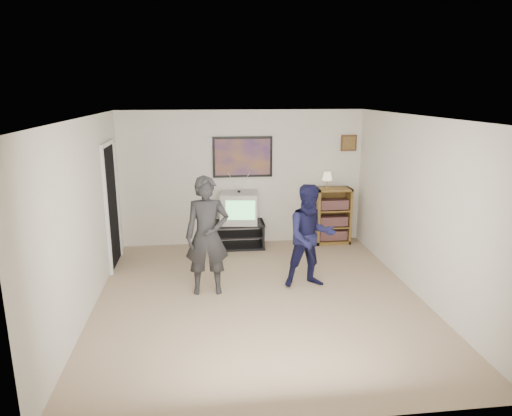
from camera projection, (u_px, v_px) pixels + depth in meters
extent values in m
cube|color=#867355|center=(259.00, 299.00, 6.39)|extent=(4.50, 5.00, 0.01)
cube|color=white|center=(260.00, 117.00, 5.77)|extent=(4.50, 5.00, 0.01)
cube|color=beige|center=(243.00, 178.00, 8.48)|extent=(4.50, 0.01, 2.50)
cube|color=beige|center=(85.00, 218.00, 5.82)|extent=(0.01, 5.00, 2.50)
cube|color=beige|center=(420.00, 208.00, 6.34)|extent=(0.01, 5.00, 2.50)
cube|color=black|center=(238.00, 223.00, 8.41)|extent=(0.97, 0.55, 0.04)
cube|color=black|center=(238.00, 246.00, 8.52)|extent=(0.97, 0.55, 0.04)
cube|color=black|center=(214.00, 235.00, 8.41)|extent=(0.05, 0.51, 0.48)
cube|color=black|center=(262.00, 234.00, 8.51)|extent=(0.05, 0.51, 0.48)
imported|color=black|center=(207.00, 236.00, 6.41)|extent=(0.63, 0.42, 1.70)
imported|color=#121333|center=(310.00, 236.00, 6.64)|extent=(0.78, 0.63, 1.54)
cube|color=white|center=(208.00, 206.00, 6.53)|extent=(0.08, 0.14, 0.04)
cube|color=white|center=(311.00, 211.00, 6.81)|extent=(0.07, 0.12, 0.03)
cube|color=black|center=(243.00, 157.00, 8.36)|extent=(1.10, 0.03, 0.75)
cube|color=white|center=(212.00, 141.00, 8.23)|extent=(0.28, 0.02, 0.14)
cube|color=#452A16|center=(349.00, 143.00, 8.54)|extent=(0.30, 0.03, 0.30)
cube|color=black|center=(111.00, 207.00, 7.42)|extent=(0.03, 0.85, 2.00)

